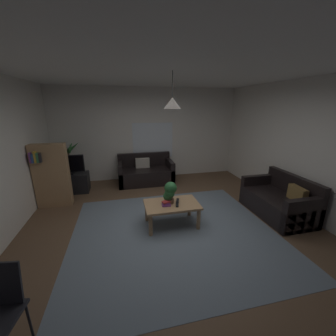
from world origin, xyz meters
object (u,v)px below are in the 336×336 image
(couch_under_window, at_px, (146,173))
(remote_on_table_0, at_px, (178,200))
(book_on_table_1, at_px, (166,203))
(book_on_table_2, at_px, (166,202))
(tv_stand, at_px, (71,183))
(potted_palm_corner, at_px, (70,167))
(book_on_table_0, at_px, (166,205))
(tv, at_px, (68,165))
(pendant_lamp, at_px, (172,103))
(remote_on_table_1, at_px, (177,205))
(couch_right_side, at_px, (278,202))
(potted_plant_on_table, at_px, (170,192))
(coffee_table, at_px, (172,207))
(bookshelf_corner, at_px, (51,175))

(couch_under_window, distance_m, remote_on_table_0, 2.31)
(book_on_table_1, bearing_deg, remote_on_table_0, 24.28)
(couch_under_window, bearing_deg, book_on_table_2, -88.13)
(remote_on_table_0, height_order, tv_stand, tv_stand)
(book_on_table_1, xyz_separation_m, potted_palm_corner, (-2.11, 2.55, 0.07))
(couch_under_window, bearing_deg, tv_stand, -171.93)
(book_on_table_0, distance_m, tv, 2.96)
(book_on_table_2, xyz_separation_m, remote_on_table_0, (0.25, 0.12, -0.06))
(book_on_table_0, distance_m, pendant_lamp, 1.75)
(remote_on_table_0, bearing_deg, tv_stand, -23.00)
(remote_on_table_1, relative_size, pendant_lamp, 0.28)
(remote_on_table_1, xyz_separation_m, tv_stand, (-2.25, 2.17, -0.20))
(tv, bearing_deg, couch_under_window, 8.68)
(book_on_table_2, bearing_deg, couch_right_side, -1.75)
(potted_plant_on_table, bearing_deg, remote_on_table_1, -47.82)
(tv_stand, xyz_separation_m, tv, (0.00, -0.02, 0.50))
(tv, bearing_deg, potted_palm_corner, 98.72)
(remote_on_table_1, bearing_deg, couch_under_window, -67.55)
(couch_under_window, distance_m, potted_plant_on_table, 2.36)
(coffee_table, xyz_separation_m, tv_stand, (-2.17, 2.07, -0.11))
(remote_on_table_0, bearing_deg, book_on_table_0, 46.32)
(book_on_table_2, xyz_separation_m, potted_palm_corner, (-2.13, 2.55, 0.05))
(potted_plant_on_table, xyz_separation_m, tv, (-2.14, 2.02, 0.10))
(bookshelf_corner, bearing_deg, book_on_table_0, -32.52)
(book_on_table_1, xyz_separation_m, potted_plant_on_table, (0.09, 0.07, 0.17))
(couch_under_window, xyz_separation_m, couch_right_side, (2.41, -2.47, 0.00))
(couch_right_side, bearing_deg, tv_stand, -116.52)
(couch_under_window, distance_m, bookshelf_corner, 2.42)
(potted_plant_on_table, bearing_deg, remote_on_table_0, 14.62)
(coffee_table, height_order, potted_palm_corner, potted_palm_corner)
(couch_under_window, distance_m, couch_right_side, 3.45)
(potted_plant_on_table, height_order, potted_palm_corner, potted_palm_corner)
(tv_stand, xyz_separation_m, pendant_lamp, (2.17, -2.07, 1.95))
(book_on_table_1, height_order, tv, tv)
(potted_plant_on_table, bearing_deg, tv_stand, 136.27)
(remote_on_table_0, bearing_deg, couch_under_window, -63.90)
(book_on_table_1, height_order, bookshelf_corner, bookshelf_corner)
(book_on_table_1, bearing_deg, coffee_table, 18.58)
(couch_right_side, relative_size, bookshelf_corner, 1.00)
(book_on_table_1, height_order, book_on_table_2, book_on_table_2)
(remote_on_table_1, bearing_deg, remote_on_table_0, -92.44)
(coffee_table, xyz_separation_m, bookshelf_corner, (-2.36, 1.37, 0.35))
(couch_right_side, relative_size, remote_on_table_0, 8.71)
(book_on_table_2, relative_size, pendant_lamp, 0.25)
(book_on_table_0, xyz_separation_m, potted_palm_corner, (-2.12, 2.57, 0.10))
(couch_right_side, bearing_deg, coffee_table, -92.97)
(remote_on_table_0, bearing_deg, book_on_table_1, 42.25)
(couch_right_side, height_order, coffee_table, couch_right_side)
(book_on_table_1, distance_m, potted_palm_corner, 3.31)
(coffee_table, relative_size, book_on_table_0, 6.45)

